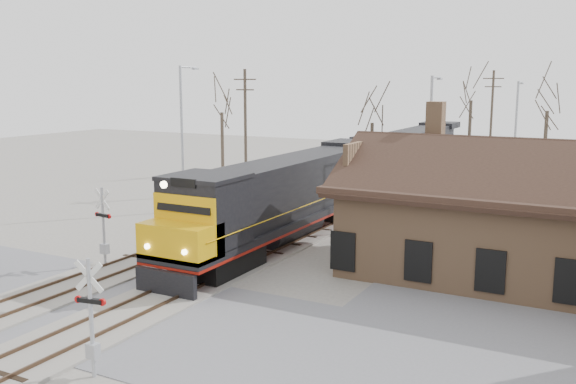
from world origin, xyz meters
name	(u,v)px	position (x,y,z in m)	size (l,w,h in m)	color
ground	(131,314)	(0.00, 0.00, 0.00)	(140.00, 140.00, 0.00)	gray
road	(131,313)	(0.00, 0.00, 0.01)	(60.00, 9.00, 0.03)	slate
track_main	(304,232)	(0.00, 15.00, 0.07)	(3.40, 90.00, 0.24)	gray
track_siding	(240,224)	(-4.50, 15.00, 0.07)	(3.40, 90.00, 0.24)	gray
depot	(509,225)	(11.99, 12.00, 2.41)	(15.20, 9.31, 7.90)	#926C4B
locomotive_lead	(283,198)	(0.00, 12.40, 2.55)	(3.26, 21.84, 4.85)	black
locomotive_trailing	(408,156)	(0.00, 34.51, 2.55)	(3.26, 21.84, 4.59)	black
crossbuck_near	(91,322)	(2.71, -4.64, 1.78)	(1.07, 0.30, 3.75)	#A5A8AD
crossbuck_far	(104,229)	(-5.47, 4.35, 1.84)	(1.11, 0.29, 3.90)	#A5A8AD
streetlight_a	(183,132)	(-10.21, 16.95, 5.49)	(0.25, 2.04, 9.89)	#A5A8AD
streetlight_b	(430,144)	(5.94, 20.07, 5.14)	(0.25, 2.04, 9.20)	#A5A8AD
streetlight_c	(516,131)	(8.48, 35.47, 4.96)	(0.25, 2.04, 8.85)	#A5A8AD
utility_pole_a	(245,129)	(-10.33, 25.13, 5.11)	(2.00, 0.24, 9.78)	#382D23
utility_pole_b	(491,119)	(4.25, 47.70, 5.16)	(2.00, 0.24, 9.87)	#382D23
tree_a	(222,102)	(-17.74, 32.81, 6.86)	(3.94, 3.94, 9.64)	#382D23
tree_b	(372,113)	(-3.48, 35.08, 6.08)	(3.49, 3.49, 8.55)	#382D23
tree_c	(472,89)	(2.40, 46.73, 8.09)	(4.63, 4.63, 11.35)	#382D23
tree_d	(548,99)	(10.01, 41.89, 7.32)	(4.20, 4.20, 10.28)	#382D23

